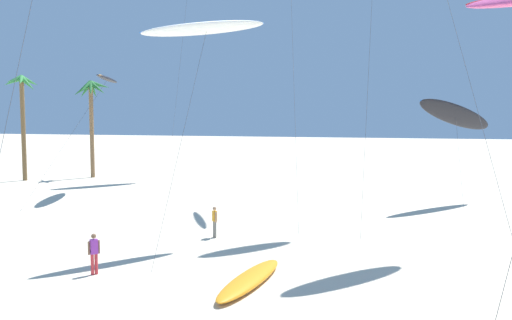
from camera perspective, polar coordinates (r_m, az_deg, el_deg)
The scene contains 8 objects.
palm_tree_0 at distance 59.37m, azimuth -23.08°, elevation 5.85°, with size 3.52×3.51×10.47m.
palm_tree_1 at distance 59.75m, azimuth -16.72°, elevation 5.92°, with size 3.63×3.83×10.10m.
flying_kite_4 at distance 47.55m, azimuth -15.15°, elevation 8.12°, with size 3.64×12.85×9.92m.
flying_kite_6 at distance 42.55m, azimuth 19.98°, elevation 4.42°, with size 6.37×6.84×8.25m.
flying_kite_9 at distance 28.46m, azimuth -5.12°, elevation 13.45°, with size 5.20×8.79×11.94m.
grounded_kite_2 at distance 22.19m, azimuth -0.63°, elevation -12.22°, with size 1.81×6.04×0.39m.
person_near_left at distance 29.94m, azimuth -4.31°, elevation -6.27°, with size 0.34×0.43×1.70m.
person_near_right at distance 24.18m, azimuth -16.43°, elevation -9.13°, with size 0.37×0.40×1.74m.
Camera 1 is at (7.44, -1.74, 6.73)m, focal length 38.62 mm.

